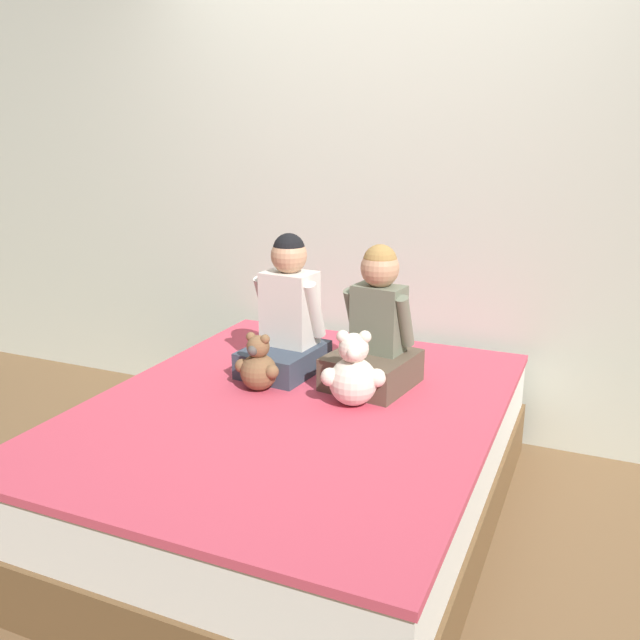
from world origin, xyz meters
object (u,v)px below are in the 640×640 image
child_on_right (375,333)px  bed (295,461)px  teddy_bear_held_by_right_child (353,374)px  child_on_left (287,317)px  teddy_bear_held_by_left_child (258,366)px

child_on_right → bed: bearing=-115.0°
child_on_right → teddy_bear_held_by_right_child: size_ratio=1.96×
teddy_bear_held_by_right_child → child_on_left: bearing=127.6°
child_on_left → child_on_right: child_on_left is taller
child_on_left → teddy_bear_held_by_left_child: size_ratio=2.51×
teddy_bear_held_by_left_child → bed: bearing=-15.4°
child_on_left → teddy_bear_held_by_right_child: child_on_left is taller
teddy_bear_held_by_left_child → teddy_bear_held_by_right_child: 0.42m
child_on_right → teddy_bear_held_by_right_child: 0.27m
bed → child_on_left: bearing=120.1°
teddy_bear_held_by_left_child → teddy_bear_held_by_right_child: size_ratio=0.80×
bed → teddy_bear_held_by_right_child: size_ratio=6.45×
bed → teddy_bear_held_by_left_child: 0.42m
bed → child_on_right: 0.63m
bed → teddy_bear_held_by_left_child: (-0.20, 0.07, 0.36)m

